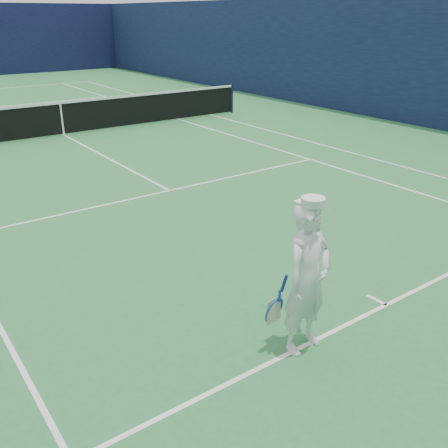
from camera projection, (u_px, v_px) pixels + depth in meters
name	position (u px, v px, depth m)	size (l,w,h in m)	color
ground	(64.00, 135.00, 15.22)	(80.00, 80.00, 0.00)	#2C743C
court_markings	(64.00, 135.00, 15.22)	(11.03, 23.83, 0.01)	white
windscreen_fence	(55.00, 67.00, 14.44)	(20.12, 36.12, 4.00)	#0E1133
tennis_net	(62.00, 117.00, 15.00)	(12.88, 0.09, 1.07)	#141E4C
tennis_player	(307.00, 278.00, 5.24)	(0.79, 0.48, 1.76)	white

